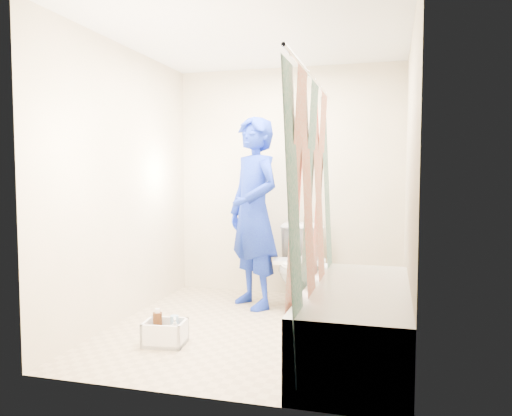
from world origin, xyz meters
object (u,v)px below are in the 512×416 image
(bathtub, at_px, (357,320))
(plumber, at_px, (254,213))
(cleaning_caddy, at_px, (166,334))
(toilet, at_px, (300,266))

(bathtub, height_order, plumber, plumber)
(cleaning_caddy, bearing_deg, plumber, 67.24)
(bathtub, bearing_deg, cleaning_caddy, -175.26)
(toilet, height_order, plumber, plumber)
(plumber, bearing_deg, toilet, 56.02)
(toilet, distance_m, cleaning_caddy, 1.59)
(bathtub, xyz_separation_m, cleaning_caddy, (-1.40, -0.12, -0.18))
(toilet, bearing_deg, plumber, -172.26)
(toilet, height_order, cleaning_caddy, toilet)
(toilet, xyz_separation_m, cleaning_caddy, (-0.78, -1.34, -0.31))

